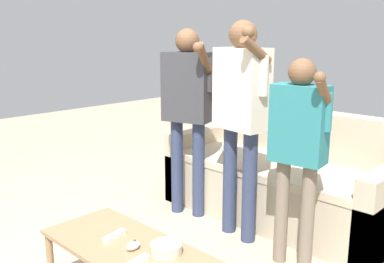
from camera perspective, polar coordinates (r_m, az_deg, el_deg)
The scene contains 9 objects.
couch at distance 3.83m, azimuth 11.63°, elevation -6.35°, with size 1.95×0.85×0.91m.
coffee_table at distance 2.58m, azimuth -8.53°, elevation -15.56°, with size 1.08×0.50×0.38m.
snack_bowl at distance 2.44m, azimuth -3.43°, elevation -15.21°, with size 0.17×0.17×0.06m, color beige.
game_remote_nunchuk at distance 2.50m, azimuth -7.81°, elevation -14.70°, with size 0.06×0.09×0.05m.
player_left at distance 3.62m, azimuth -0.61°, elevation 4.05°, with size 0.52×0.34×1.60m.
player_center at distance 3.21m, azimuth 6.51°, elevation 3.46°, with size 0.49×0.38×1.65m.
player_right at distance 2.87m, azimuth 13.86°, elevation -1.07°, with size 0.44×0.29×1.41m.
game_remote_wand_near at distance 2.64m, azimuth -10.17°, elevation -13.40°, with size 0.06×0.16×0.03m.
game_remote_wand_far at distance 2.36m, azimuth -7.29°, elevation -16.73°, with size 0.05×0.16×0.03m.
Camera 1 is at (2.09, -1.49, 1.55)m, focal length 40.39 mm.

